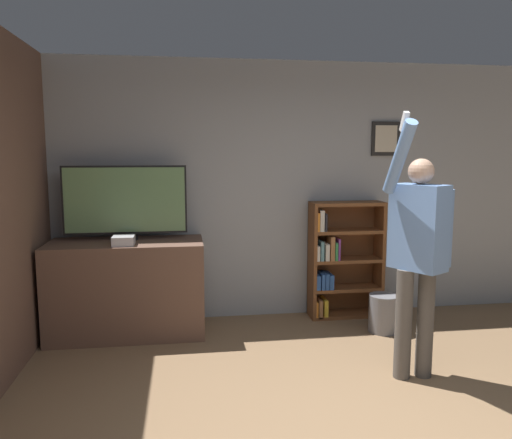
{
  "coord_description": "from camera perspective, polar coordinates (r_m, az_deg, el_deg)",
  "views": [
    {
      "loc": [
        -0.98,
        -2.38,
        1.76
      ],
      "look_at": [
        -0.38,
        1.75,
        1.19
      ],
      "focal_mm": 35.0,
      "sensor_mm": 36.0,
      "label": 1
    }
  ],
  "objects": [
    {
      "name": "waste_bin",
      "position": [
        5.15,
        14.38,
        -10.34
      ],
      "size": [
        0.29,
        0.29,
        0.37
      ],
      "color": "gray",
      "rests_on": "ground_plane"
    },
    {
      "name": "television",
      "position": [
        4.98,
        -14.7,
        2.0
      ],
      "size": [
        1.17,
        0.22,
        0.72
      ],
      "color": "black",
      "rests_on": "tv_ledge"
    },
    {
      "name": "bookshelf",
      "position": [
        5.42,
        9.59,
        -4.61
      ],
      "size": [
        0.78,
        0.28,
        1.24
      ],
      "color": "brown",
      "rests_on": "ground_plane"
    },
    {
      "name": "wall_back",
      "position": [
        5.33,
        2.46,
        3.32
      ],
      "size": [
        6.64,
        0.09,
        2.7
      ],
      "color": "#9EA3A8",
      "rests_on": "ground_plane"
    },
    {
      "name": "person",
      "position": [
        4.0,
        18.03,
        -3.12
      ],
      "size": [
        0.55,
        0.56,
        2.04
      ],
      "rotation": [
        0.0,
        0.0,
        -1.03
      ],
      "color": "#56514C",
      "rests_on": "ground_plane"
    },
    {
      "name": "tv_ledge",
      "position": [
        5.02,
        -14.51,
        -7.6
      ],
      "size": [
        1.46,
        0.66,
        0.91
      ],
      "color": "brown",
      "rests_on": "ground_plane"
    },
    {
      "name": "game_console",
      "position": [
        4.75,
        -14.9,
        -2.33
      ],
      "size": [
        0.2,
        0.21,
        0.08
      ],
      "color": "silver",
      "rests_on": "tv_ledge"
    }
  ]
}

